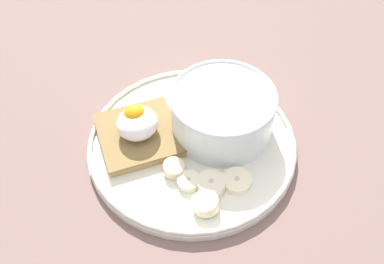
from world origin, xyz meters
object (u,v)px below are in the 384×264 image
toast_slice (139,134)px  banana_slice_right (237,181)px  banana_slice_inner (206,204)px  banana_slice_front (189,181)px  oatmeal_bowl (222,111)px  banana_slice_back (174,168)px  poached_egg (137,122)px  banana_slice_left (211,184)px

toast_slice → banana_slice_right: toast_slice is taller
toast_slice → banana_slice_inner: size_ratio=3.14×
banana_slice_front → banana_slice_inner: size_ratio=0.92×
oatmeal_bowl → banana_slice_inner: (10.10, 7.03, -2.42)cm
banana_slice_back → oatmeal_bowl: bearing=-175.2°
toast_slice → poached_egg: size_ratio=2.50×
oatmeal_bowl → banana_slice_left: bearing=35.9°
toast_slice → banana_slice_right: (-3.94, 13.56, -0.30)cm
banana_slice_back → toast_slice: bearing=-93.2°
toast_slice → banana_slice_inner: banana_slice_inner is taller
poached_egg → banana_slice_back: poached_egg is taller
poached_egg → banana_slice_right: bearing=105.9°
banana_slice_front → banana_slice_left: bearing=125.1°
poached_egg → banana_slice_right: (-3.90, 13.67, -2.68)cm
banana_slice_front → poached_egg: bearing=-92.0°
oatmeal_bowl → banana_slice_inner: 12.54cm
banana_slice_back → banana_slice_inner: bearing=83.1°
toast_slice → banana_slice_back: size_ratio=3.55×
oatmeal_bowl → banana_slice_right: (5.01, 7.25, -2.82)cm
banana_slice_back → banana_slice_inner: banana_slice_inner is taller
poached_egg → banana_slice_front: poached_egg is taller
poached_egg → banana_slice_right: poached_egg is taller
oatmeal_bowl → banana_slice_front: 10.21cm
poached_egg → banana_slice_inner: bearing=84.9°
banana_slice_front → toast_slice: bearing=-91.8°
banana_slice_right → banana_slice_front: bearing=-42.8°
banana_slice_right → banana_slice_back: bearing=-56.1°
banana_slice_back → banana_slice_right: 7.79cm
banana_slice_back → banana_slice_right: bearing=123.9°
oatmeal_bowl → banana_slice_front: size_ratio=3.44×
banana_slice_front → banana_slice_inner: (0.86, 3.70, 0.33)cm
banana_slice_left → banana_slice_inner: bearing=31.2°
toast_slice → banana_slice_front: bearing=88.2°
banana_slice_back → banana_slice_inner: 6.29cm
toast_slice → banana_slice_left: size_ratio=2.87×
poached_egg → banana_slice_front: size_ratio=1.37×
toast_slice → banana_slice_right: bearing=106.2°
oatmeal_bowl → toast_slice: oatmeal_bowl is taller
banana_slice_right → banana_slice_inner: 5.11cm
toast_slice → banana_slice_front: (0.29, 9.63, -0.24)cm
toast_slice → poached_egg: (-0.04, -0.12, 2.38)cm
poached_egg → banana_slice_back: (0.44, 7.21, -2.40)cm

